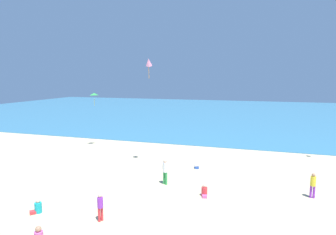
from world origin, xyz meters
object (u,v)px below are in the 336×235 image
cooler_box (197,167)px  person_1 (204,192)px  person_7 (37,208)px  kite_green (94,94)px  kite_pink (149,62)px  person_6 (100,205)px  person_2 (165,170)px  person_5 (313,184)px

cooler_box → person_1: person_1 is taller
cooler_box → person_7: size_ratio=0.71×
cooler_box → person_1: bearing=-73.5°
kite_green → kite_pink: bearing=-30.2°
person_7 → kite_pink: (2.70, 9.19, 7.82)m
person_1 → person_6: size_ratio=0.52×
person_7 → kite_green: size_ratio=0.59×
cooler_box → kite_pink: (-3.68, -0.51, 7.96)m
person_2 → kite_green: kite_green is taller
person_5 → person_7: size_ratio=1.98×
person_6 → cooler_box: bearing=-80.2°
person_2 → kite_green: (-9.85, 7.74, 4.34)m
kite_green → person_7: bearing=-70.6°
cooler_box → kite_pink: 8.78m
person_2 → kite_pink: size_ratio=1.05×
person_7 → kite_green: kite_green is taller
person_2 → kite_green: size_ratio=1.31×
person_1 → person_7: (-7.87, -4.68, 0.01)m
person_6 → kite_pink: bearing=-58.1°
person_1 → kite_pink: (-5.17, 4.51, 7.83)m
person_1 → kite_pink: 10.41m
person_6 → person_7: person_6 is taller
cooler_box → person_5: person_5 is taller
person_6 → kite_pink: (-0.87, 8.98, 7.29)m
person_7 → kite_pink: kite_pink is taller
person_2 → person_6: person_2 is taller
person_1 → person_7: person_7 is taller
person_2 → person_6: 5.80m
cooler_box → person_1: size_ratio=0.73×
kite_green → person_5: bearing=-21.3°
person_1 → cooler_box: bearing=-176.6°
person_2 → person_5: bearing=-60.5°
person_6 → person_7: bearing=29.7°
person_1 → person_2: (-2.80, 1.14, 0.70)m
cooler_box → person_7: bearing=-123.3°
person_2 → kite_pink: kite_pink is taller
cooler_box → person_7: person_7 is taller
person_1 → person_5: person_5 is taller
kite_pink → person_2: bearing=-54.9°
person_5 → person_2: bearing=93.9°
person_7 → cooler_box: bearing=-169.8°
cooler_box → person_6: person_6 is taller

